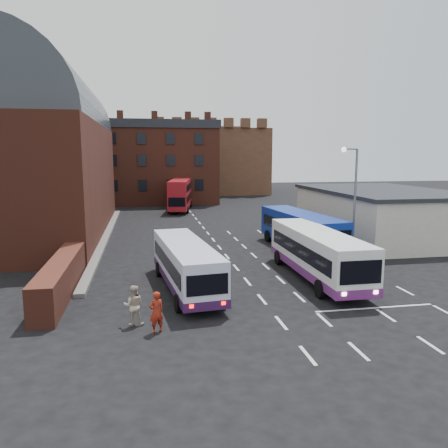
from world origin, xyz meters
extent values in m
plane|color=black|center=(0.00, 0.00, 0.00)|extent=(180.00, 180.00, 0.00)
cube|color=#602B1E|center=(-15.50, 21.00, 5.00)|extent=(12.00, 28.00, 10.00)
cylinder|color=#1E2328|center=(-15.50, 21.00, 10.00)|extent=(12.00, 26.00, 12.00)
cube|color=#602B1E|center=(-10.20, 2.00, 0.90)|extent=(1.20, 10.00, 1.80)
cube|color=beige|center=(15.00, 14.00, 2.00)|extent=(10.00, 16.00, 4.00)
cube|color=#282B30|center=(15.00, 14.00, 4.10)|extent=(10.40, 16.40, 0.30)
cube|color=brown|center=(-6.00, 46.00, 5.50)|extent=(22.00, 10.00, 11.00)
cube|color=brown|center=(6.00, 66.00, 6.00)|extent=(22.00, 22.00, 12.00)
cube|color=silver|center=(-3.64, 1.59, 1.50)|extent=(3.16, 9.63, 2.15)
cube|color=black|center=(-3.64, 1.59, 1.63)|extent=(3.09, 8.45, 0.77)
cylinder|color=black|center=(-5.04, 4.46, 0.43)|extent=(0.33, 0.88, 0.86)
cylinder|color=black|center=(-4.35, -1.86, 0.43)|extent=(0.33, 0.88, 0.86)
cylinder|color=black|center=(-2.90, 4.70, 0.43)|extent=(0.33, 0.88, 0.86)
cylinder|color=black|center=(-2.21, -1.63, 0.43)|extent=(0.33, 0.88, 0.86)
cube|color=white|center=(4.16, 2.23, 1.67)|extent=(2.43, 10.52, 2.39)
cube|color=black|center=(4.16, 2.23, 1.82)|extent=(2.49, 9.32, 0.86)
cylinder|color=black|center=(5.37, -1.10, 0.48)|extent=(0.27, 0.96, 0.96)
cylinder|color=black|center=(5.34, 5.97, 0.48)|extent=(0.27, 0.96, 0.96)
cylinder|color=black|center=(2.98, -1.11, 0.48)|extent=(0.27, 0.96, 0.96)
cylinder|color=black|center=(2.95, 5.96, 0.48)|extent=(0.27, 0.96, 0.96)
cube|color=navy|center=(6.00, 10.00, 1.68)|extent=(3.46, 10.74, 2.40)
cube|color=black|center=(6.00, 10.00, 1.82)|extent=(3.40, 9.55, 0.86)
cylinder|color=black|center=(7.54, 6.78, 0.48)|extent=(0.37, 0.98, 0.96)
cylinder|color=black|center=(6.81, 13.84, 0.48)|extent=(0.37, 0.98, 0.96)
cylinder|color=black|center=(5.15, 6.54, 0.48)|extent=(0.37, 0.98, 0.96)
cylinder|color=black|center=(4.42, 13.60, 0.48)|extent=(0.37, 0.98, 0.96)
cube|color=maroon|center=(-1.15, 35.84, 2.25)|extent=(3.94, 10.36, 3.59)
cube|color=black|center=(-1.15, 35.84, 1.75)|extent=(3.80, 9.19, 0.83)
cylinder|color=black|center=(-0.55, 32.47, 0.46)|extent=(0.41, 0.95, 0.92)
cylinder|color=black|center=(0.58, 39.19, 0.46)|extent=(0.41, 0.95, 0.92)
cylinder|color=black|center=(-2.82, 32.85, 0.46)|extent=(0.41, 0.95, 0.92)
cylinder|color=black|center=(-1.69, 39.57, 0.46)|extent=(0.41, 0.95, 0.92)
cylinder|color=slate|center=(8.60, 6.54, 3.83)|extent=(0.15, 0.15, 7.67)
cylinder|color=slate|center=(7.98, 6.28, 7.67)|extent=(1.27, 0.62, 0.10)
sphere|color=#FFF2CC|center=(7.37, 6.01, 7.62)|extent=(0.35, 0.35, 0.35)
imported|color=maroon|center=(-5.40, -4.04, 0.88)|extent=(0.75, 0.64, 1.75)
imported|color=#BAA893|center=(-6.33, -3.07, 0.89)|extent=(0.92, 0.74, 1.78)
camera|label=1|loc=(-5.72, -21.45, 7.29)|focal=35.00mm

